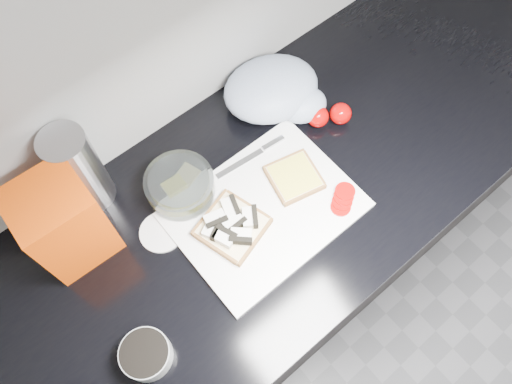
% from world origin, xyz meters
% --- Properties ---
extents(base_cabinet, '(3.50, 0.60, 0.86)m').
position_xyz_m(base_cabinet, '(0.00, 1.20, 0.43)').
color(base_cabinet, black).
rests_on(base_cabinet, ground).
extents(countertop, '(3.50, 0.64, 0.04)m').
position_xyz_m(countertop, '(0.00, 1.20, 0.88)').
color(countertop, black).
rests_on(countertop, base_cabinet).
extents(cutting_board, '(0.40, 0.30, 0.01)m').
position_xyz_m(cutting_board, '(0.04, 1.17, 0.91)').
color(cutting_board, white).
rests_on(cutting_board, countertop).
extents(bread_left, '(0.17, 0.17, 0.04)m').
position_xyz_m(bread_left, '(-0.05, 1.18, 0.93)').
color(bread_left, beige).
rests_on(bread_left, cutting_board).
extents(bread_right, '(0.14, 0.14, 0.02)m').
position_xyz_m(bread_right, '(0.14, 1.18, 0.92)').
color(bread_right, beige).
rests_on(bread_right, cutting_board).
extents(tomato_slices, '(0.08, 0.07, 0.02)m').
position_xyz_m(tomato_slices, '(0.19, 1.07, 0.92)').
color(tomato_slices, '#AB0403').
rests_on(tomato_slices, cutting_board).
extents(knife, '(0.19, 0.03, 0.01)m').
position_xyz_m(knife, '(0.12, 1.29, 0.91)').
color(knife, '#B5B5B9').
rests_on(knife, cutting_board).
extents(seed_tub, '(0.10, 0.10, 0.05)m').
position_xyz_m(seed_tub, '(-0.34, 1.07, 0.93)').
color(seed_tub, gray).
rests_on(seed_tub, countertop).
extents(tub_lid, '(0.10, 0.10, 0.01)m').
position_xyz_m(tub_lid, '(-0.17, 1.27, 0.90)').
color(tub_lid, silver).
rests_on(tub_lid, countertop).
extents(glass_bowl, '(0.15, 0.15, 0.06)m').
position_xyz_m(glass_bowl, '(-0.08, 1.32, 0.93)').
color(glass_bowl, silver).
rests_on(glass_bowl, countertop).
extents(bread_bag, '(0.15, 0.14, 0.23)m').
position_xyz_m(bread_bag, '(-0.32, 1.36, 1.01)').
color(bread_bag, red).
rests_on(bread_bag, countertop).
extents(steel_canister, '(0.10, 0.10, 0.23)m').
position_xyz_m(steel_canister, '(-0.23, 1.45, 1.01)').
color(steel_canister, '#A5A5AA').
rests_on(steel_canister, countertop).
extents(grocery_bag, '(0.28, 0.26, 0.10)m').
position_xyz_m(grocery_bag, '(0.25, 1.38, 0.95)').
color(grocery_bag, '#ABBAD3').
rests_on(grocery_bag, countertop).
extents(whole_tomatoes, '(0.10, 0.08, 0.05)m').
position_xyz_m(whole_tomatoes, '(0.32, 1.25, 0.93)').
color(whole_tomatoes, '#AB0403').
rests_on(whole_tomatoes, countertop).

